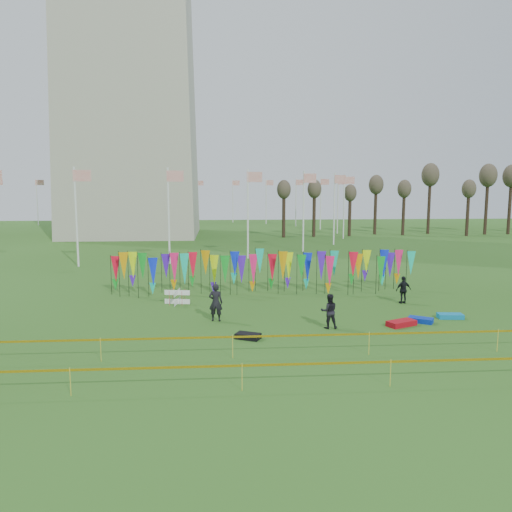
{
  "coord_description": "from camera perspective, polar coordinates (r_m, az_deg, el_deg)",
  "views": [
    {
      "loc": [
        -2.57,
        -20.93,
        6.29
      ],
      "look_at": [
        -0.58,
        6.0,
        2.62
      ],
      "focal_mm": 35.0,
      "sensor_mm": 36.0,
      "label": 1
    }
  ],
  "objects": [
    {
      "name": "box_kite",
      "position": [
        27.69,
        -8.99,
        -4.65
      ],
      "size": [
        0.72,
        0.72,
        0.79
      ],
      "rotation": [
        0.0,
        0.0,
        -0.16
      ],
      "color": "red",
      "rests_on": "ground"
    },
    {
      "name": "person_mid",
      "position": [
        22.89,
        8.35,
        -6.25
      ],
      "size": [
        0.78,
        0.49,
        1.59
      ],
      "primitive_type": "imported",
      "rotation": [
        0.0,
        0.0,
        3.12
      ],
      "color": "black",
      "rests_on": "ground"
    },
    {
      "name": "kite_bag_blue",
      "position": [
        25.02,
        18.29,
        -6.95
      ],
      "size": [
        1.25,
        1.09,
        0.23
      ],
      "primitive_type": "cube",
      "rotation": [
        0.0,
        0.0,
        -0.58
      ],
      "color": "#0A2EAF",
      "rests_on": "ground"
    },
    {
      "name": "kite_bag_red",
      "position": [
        24.13,
        16.28,
        -7.39
      ],
      "size": [
        1.51,
        1.15,
        0.25
      ],
      "primitive_type": "cube",
      "rotation": [
        0.0,
        0.0,
        0.44
      ],
      "color": "#AD0B16",
      "rests_on": "ground"
    },
    {
      "name": "person_right",
      "position": [
        28.63,
        16.5,
        -3.73
      ],
      "size": [
        0.96,
        0.65,
        1.52
      ],
      "primitive_type": "imported",
      "rotation": [
        0.0,
        0.0,
        3.31
      ],
      "color": "black",
      "rests_on": "ground"
    },
    {
      "name": "kite_bag_black",
      "position": [
        21.27,
        -0.92,
        -9.14
      ],
      "size": [
        1.16,
        0.97,
        0.23
      ],
      "primitive_type": "cube",
      "rotation": [
        0.0,
        0.0,
        -0.46
      ],
      "color": "black",
      "rests_on": "ground"
    },
    {
      "name": "caution_tape_near",
      "position": [
        18.92,
        3.14,
        -9.22
      ],
      "size": [
        26.0,
        0.02,
        0.9
      ],
      "color": "#EFBD05",
      "rests_on": "ground"
    },
    {
      "name": "kite_bag_teal",
      "position": [
        26.26,
        21.31,
        -6.41
      ],
      "size": [
        1.25,
        0.71,
        0.23
      ],
      "primitive_type": "cube",
      "rotation": [
        0.0,
        0.0,
        -0.12
      ],
      "color": "#0D7CB9",
      "rests_on": "ground"
    },
    {
      "name": "banner_row",
      "position": [
        29.91,
        1.29,
        -1.3
      ],
      "size": [
        18.64,
        0.64,
        2.48
      ],
      "color": "black",
      "rests_on": "ground"
    },
    {
      "name": "tree_line",
      "position": [
        73.56,
        23.99,
        6.97
      ],
      "size": [
        53.92,
        1.92,
        7.84
      ],
      "color": "#38261C",
      "rests_on": "ground"
    },
    {
      "name": "person_left",
      "position": [
        23.9,
        -4.63,
        -5.3
      ],
      "size": [
        0.73,
        0.58,
        1.82
      ],
      "primitive_type": "imported",
      "rotation": [
        0.0,
        0.0,
        2.98
      ],
      "color": "black",
      "rests_on": "ground"
    },
    {
      "name": "ground",
      "position": [
        22.01,
        2.69,
        -8.88
      ],
      "size": [
        160.0,
        160.0,
        0.0
      ],
      "primitive_type": "plane",
      "color": "#285116",
      "rests_on": "ground"
    },
    {
      "name": "flagpole_ring",
      "position": [
        69.91,
        -13.7,
        5.63
      ],
      "size": [
        57.4,
        56.16,
        8.0
      ],
      "color": "silver",
      "rests_on": "ground"
    },
    {
      "name": "caution_tape_far",
      "position": [
        16.06,
        4.56,
        -12.37
      ],
      "size": [
        26.0,
        0.02,
        0.9
      ],
      "color": "#EFBD05",
      "rests_on": "ground"
    }
  ]
}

